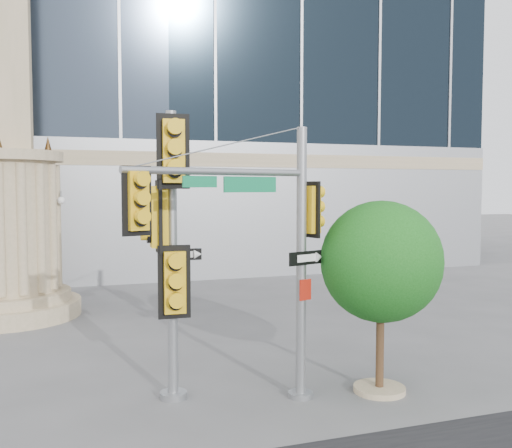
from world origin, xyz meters
name	(u,v)px	position (x,y,z in m)	size (l,w,h in m)	color
ground	(301,394)	(0.00, 0.00, 0.00)	(120.00, 120.00, 0.00)	#545456
monument	(2,138)	(-6.00, 9.00, 5.52)	(4.40, 4.40, 16.60)	tan
main_signal_pole	(262,234)	(-0.95, -0.46, 3.17)	(3.84, 1.54, 5.12)	slate
secondary_signal_pole	(170,232)	(-2.45, 0.43, 3.18)	(0.93, 0.71, 5.41)	slate
street_tree	(383,267)	(1.55, -0.39, 2.47)	(2.41, 2.35, 3.75)	tan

